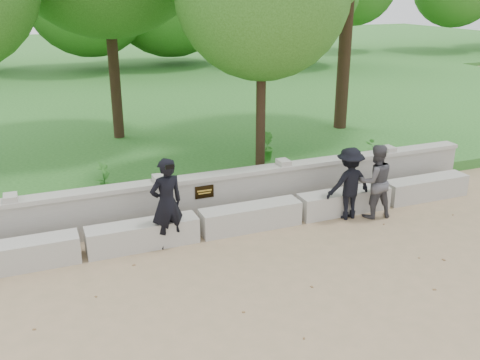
% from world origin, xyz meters
% --- Properties ---
extents(ground, '(80.00, 80.00, 0.00)m').
position_xyz_m(ground, '(0.00, 0.00, 0.00)').
color(ground, '#9E8260').
rests_on(ground, ground).
extents(lawn, '(40.00, 22.00, 0.25)m').
position_xyz_m(lawn, '(0.00, 14.00, 0.12)').
color(lawn, '#275E21').
rests_on(lawn, ground).
extents(concrete_bench, '(11.90, 0.45, 0.45)m').
position_xyz_m(concrete_bench, '(0.00, 1.90, 0.22)').
color(concrete_bench, '#B4B2AA').
rests_on(concrete_bench, ground).
extents(parapet_wall, '(12.50, 0.35, 0.90)m').
position_xyz_m(parapet_wall, '(0.00, 2.60, 0.46)').
color(parapet_wall, '#A9A7A0').
rests_on(parapet_wall, ground).
extents(man_main, '(0.64, 0.59, 1.59)m').
position_xyz_m(man_main, '(-0.60, 1.76, 0.80)').
color(man_main, black).
rests_on(man_main, ground).
extents(visitor_left, '(0.77, 0.64, 1.45)m').
position_xyz_m(visitor_left, '(3.41, 1.52, 0.72)').
color(visitor_left, '#45444A').
rests_on(visitor_left, ground).
extents(visitor_mid, '(0.92, 0.55, 1.40)m').
position_xyz_m(visitor_mid, '(2.92, 1.65, 0.70)').
color(visitor_mid, black).
rests_on(visitor_mid, ground).
extents(shrub_a, '(0.41, 0.41, 0.65)m').
position_xyz_m(shrub_a, '(-1.29, 4.13, 0.58)').
color(shrub_a, '#367F2B').
rests_on(shrub_a, lawn).
extents(shrub_b, '(0.34, 0.40, 0.67)m').
position_xyz_m(shrub_b, '(2.68, 4.88, 0.59)').
color(shrub_b, '#367F2B').
rests_on(shrub_b, lawn).
extents(shrub_c, '(0.71, 0.65, 0.65)m').
position_xyz_m(shrub_c, '(4.78, 3.30, 0.58)').
color(shrub_c, '#367F2B').
rests_on(shrub_c, lawn).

